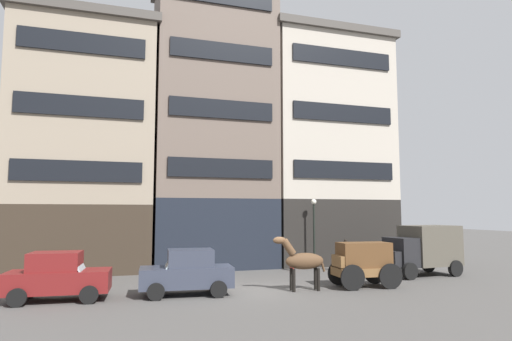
# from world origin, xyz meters

# --- Properties ---
(ground_plane) EXTENTS (120.00, 120.00, 0.00)m
(ground_plane) POSITION_xyz_m (0.00, 0.00, 0.00)
(ground_plane) COLOR #4C4947
(building_far_left) EXTENTS (8.19, 5.93, 14.65)m
(building_far_left) POSITION_xyz_m (-7.93, 9.00, 7.37)
(building_far_left) COLOR #33281E
(building_far_left) RESTS_ON ground_plane
(building_center_left) EXTENTS (7.83, 5.93, 18.50)m
(building_center_left) POSITION_xyz_m (-0.27, 9.00, 9.30)
(building_center_left) COLOR black
(building_center_left) RESTS_ON ground_plane
(building_center_right) EXTENTS (8.73, 5.93, 15.65)m
(building_center_right) POSITION_xyz_m (7.66, 9.00, 7.87)
(building_center_right) COLOR black
(building_center_right) RESTS_ON ground_plane
(cargo_wagon) EXTENTS (3.00, 1.71, 1.98)m
(cargo_wagon) POSITION_xyz_m (4.70, -0.58, 1.15)
(cargo_wagon) COLOR brown
(cargo_wagon) RESTS_ON ground_plane
(draft_horse) EXTENTS (2.35, 0.73, 2.30)m
(draft_horse) POSITION_xyz_m (1.75, -0.58, 1.27)
(draft_horse) COLOR #513823
(draft_horse) RESTS_ON ground_plane
(delivery_truck_near) EXTENTS (4.47, 2.43, 2.62)m
(delivery_truck_near) POSITION_xyz_m (9.60, 1.64, 1.42)
(delivery_truck_near) COLOR black
(delivery_truck_near) RESTS_ON ground_plane
(sedan_dark) EXTENTS (3.81, 2.08, 1.83)m
(sedan_dark) POSITION_xyz_m (-3.10, -0.08, 0.91)
(sedan_dark) COLOR #333847
(sedan_dark) RESTS_ON ground_plane
(sedan_light) EXTENTS (3.80, 2.07, 1.83)m
(sedan_light) POSITION_xyz_m (-7.95, 0.22, 0.91)
(sedan_light) COLOR maroon
(sedan_light) RESTS_ON ground_plane
(pedestrian_officer) EXTENTS (0.50, 0.50, 1.79)m
(pedestrian_officer) POSITION_xyz_m (6.48, 4.17, 0.98)
(pedestrian_officer) COLOR black
(pedestrian_officer) RESTS_ON ground_plane
(streetlamp_curbside) EXTENTS (0.32, 0.32, 4.12)m
(streetlamp_curbside) POSITION_xyz_m (5.21, 5.64, 2.67)
(streetlamp_curbside) COLOR black
(streetlamp_curbside) RESTS_ON ground_plane
(fire_hydrant_curbside) EXTENTS (0.24, 0.24, 0.83)m
(fire_hydrant_curbside) POSITION_xyz_m (3.74, 5.54, 0.43)
(fire_hydrant_curbside) COLOR maroon
(fire_hydrant_curbside) RESTS_ON ground_plane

